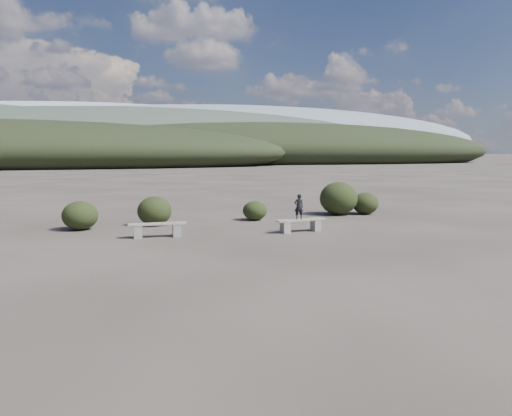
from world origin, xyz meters
name	(u,v)px	position (x,y,z in m)	size (l,w,h in m)	color
ground	(312,269)	(0.00, 0.00, 0.00)	(1200.00, 1200.00, 0.00)	#302925
bench_left	(157,229)	(-3.21, 5.51, 0.29)	(1.88, 0.40, 0.47)	slate
bench_right	(301,224)	(1.68, 5.29, 0.27)	(1.84, 0.63, 0.45)	slate
seated_person	(299,207)	(1.60, 5.28, 0.89)	(0.32, 0.21, 0.88)	black
shrub_a	(80,216)	(-5.76, 7.87, 0.52)	(1.26, 1.26, 1.03)	black
shrub_b	(155,211)	(-3.11, 8.25, 0.55)	(1.29, 1.29, 1.11)	black
shrub_c	(255,211)	(0.94, 8.64, 0.40)	(0.99, 0.99, 0.79)	black
shrub_d	(339,198)	(5.00, 9.40, 0.73)	(1.67, 1.67, 1.46)	black
shrub_e	(365,203)	(6.26, 9.27, 0.49)	(1.17, 1.17, 0.97)	black
mountain_ridges	(113,140)	(-7.48, 339.06, 10.84)	(500.00, 400.00, 56.00)	black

